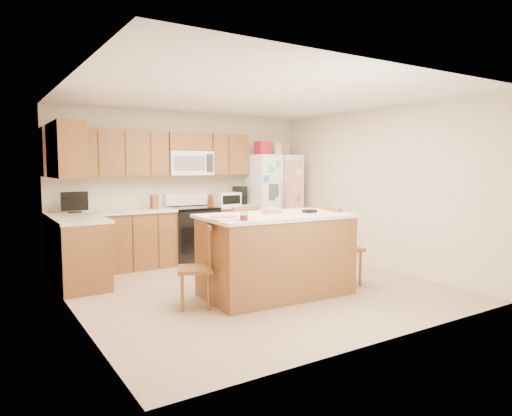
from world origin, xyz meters
TOP-DOWN VIEW (x-y plane):
  - ground at (0.00, 0.00)m, footprint 4.50×4.50m
  - room_shell at (0.00, 0.00)m, footprint 4.60×4.60m
  - cabinetry at (-0.98, 1.79)m, footprint 3.36×1.56m
  - stove at (0.00, 1.94)m, footprint 0.76×0.65m
  - refrigerator at (1.57, 1.87)m, footprint 0.90×0.79m
  - island at (0.04, -0.45)m, footprint 1.89×1.16m
  - windsor_chair_left at (-1.00, -0.39)m, footprint 0.52×0.53m
  - windsor_chair_back at (-0.07, 0.29)m, footprint 0.53×0.51m
  - windsor_chair_right at (1.05, -0.53)m, footprint 0.51×0.52m

SIDE VIEW (x-z plane):
  - ground at x=0.00m, z-range 0.00..0.00m
  - windsor_chair_left at x=-1.00m, z-range -0.03..0.92m
  - stove at x=0.00m, z-range -0.09..1.04m
  - windsor_chair_right at x=1.05m, z-range -0.03..1.03m
  - windsor_chair_back at x=-0.07m, z-range -0.03..1.04m
  - island at x=0.04m, z-range -0.04..1.06m
  - cabinetry at x=-0.98m, z-range -0.16..1.99m
  - refrigerator at x=1.57m, z-range -0.10..1.94m
  - room_shell at x=0.00m, z-range 0.18..2.70m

